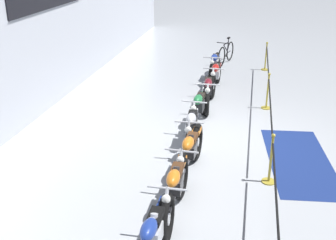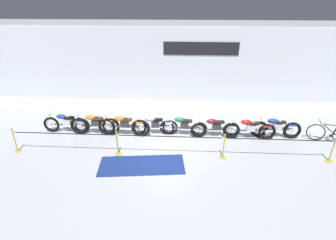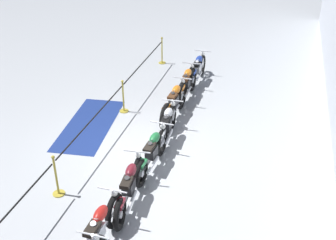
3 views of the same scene
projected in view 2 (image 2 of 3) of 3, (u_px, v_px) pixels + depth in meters
The scene contains 16 objects.
ground_plane at pixel (169, 142), 11.30m from camera, with size 120.00×120.00×0.00m, color #B2B7BC.
back_wall at pixel (174, 65), 15.00m from camera, with size 28.00×0.29×4.20m.
motorcycle_blue_0 at pixel (66, 123), 11.90m from camera, with size 2.18×0.62×0.95m.
motorcycle_orange_1 at pixel (95, 124), 11.76m from camera, with size 2.26×0.62×0.98m.
motorcycle_orange_2 at pixel (124, 126), 11.65m from camera, with size 2.38×0.62×0.98m.
motorcycle_silver_3 at pixel (154, 125), 11.73m from camera, with size 2.10×0.62×0.93m.
motorcycle_green_4 at pixel (183, 126), 11.67m from camera, with size 2.14×0.62×0.92m.
motorcycle_maroon_5 at pixel (215, 128), 11.54m from camera, with size 2.18×0.62×0.92m.
motorcycle_red_6 at pixel (249, 129), 11.38m from camera, with size 2.27×0.62×0.95m.
motorcycle_blue_7 at pixel (276, 128), 11.46m from camera, with size 2.20×0.62×0.97m.
bicycle at pixel (329, 133), 11.16m from camera, with size 1.73×0.59×0.98m.
stanchion_far_left at pixel (130, 138), 10.08m from camera, with size 12.35×0.28×1.05m.
stanchion_mid_left at pixel (118, 147), 10.27m from camera, with size 0.28×0.28×1.05m.
stanchion_mid_right at pixel (223, 150), 10.06m from camera, with size 0.28×0.28×1.05m.
stanchion_far_right at pixel (331, 153), 9.86m from camera, with size 0.28×0.28×1.05m.
floor_banner at pixel (142, 165), 9.77m from camera, with size 3.16×1.30×0.01m, color navy.
Camera 2 is at (0.51, -9.76, 5.76)m, focal length 28.00 mm.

